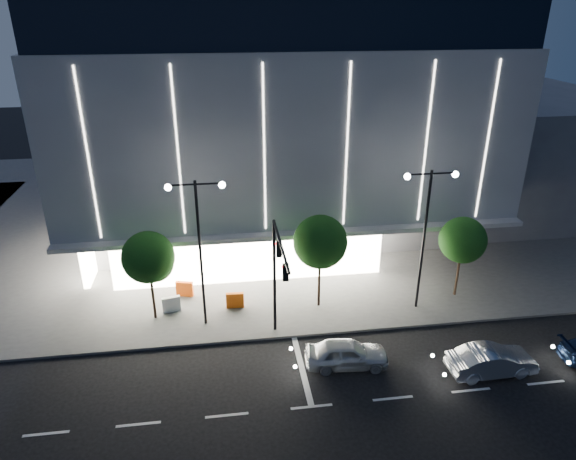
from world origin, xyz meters
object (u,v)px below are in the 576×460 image
(barrier_a, at_px, (185,289))
(barrier_c, at_px, (235,300))
(traffic_mast, at_px, (277,267))
(tree_left, at_px, (149,260))
(car_second, at_px, (492,361))
(tree_mid, at_px, (321,245))
(tree_right, at_px, (463,242))
(barrier_b, at_px, (171,304))
(street_lamp_west, at_px, (199,234))
(street_lamp_east, at_px, (426,221))
(car_lead, at_px, (347,354))

(barrier_a, bearing_deg, barrier_c, -15.94)
(traffic_mast, relative_size, tree_left, 1.24)
(car_second, bearing_deg, barrier_c, 56.57)
(tree_mid, relative_size, tree_right, 1.12)
(tree_left, height_order, tree_mid, tree_mid)
(barrier_b, distance_m, barrier_c, 3.88)
(car_second, bearing_deg, street_lamp_west, 64.49)
(street_lamp_west, height_order, car_second, street_lamp_west)
(street_lamp_east, relative_size, tree_mid, 1.46)
(tree_left, height_order, tree_right, tree_left)
(barrier_b, bearing_deg, car_second, -37.23)
(tree_mid, height_order, barrier_c, tree_mid)
(tree_left, relative_size, car_second, 1.26)
(car_second, bearing_deg, street_lamp_east, 11.88)
(tree_right, height_order, barrier_b, tree_right)
(street_lamp_west, bearing_deg, barrier_b, 143.25)
(car_second, distance_m, barrier_a, 18.61)
(street_lamp_west, height_order, street_lamp_east, same)
(barrier_a, bearing_deg, tree_right, 6.85)
(street_lamp_west, bearing_deg, car_lead, -32.85)
(barrier_b, bearing_deg, barrier_c, -13.01)
(traffic_mast, relative_size, car_lead, 1.63)
(tree_mid, distance_m, barrier_c, 6.40)
(tree_left, xyz_separation_m, barrier_a, (1.63, 2.28, -3.38))
(barrier_b, xyz_separation_m, barrier_c, (3.88, -0.08, 0.00))
(street_lamp_west, xyz_separation_m, tree_right, (16.03, 1.02, -2.07))
(tree_mid, distance_m, barrier_b, 9.82)
(barrier_c, bearing_deg, tree_right, 1.01)
(street_lamp_east, xyz_separation_m, tree_left, (-15.97, 1.02, -1.92))
(street_lamp_east, bearing_deg, tree_right, 18.63)
(tree_mid, bearing_deg, tree_right, -0.00)
(traffic_mast, xyz_separation_m, car_lead, (3.35, -2.08, -4.29))
(car_lead, bearing_deg, tree_left, 65.63)
(tree_right, relative_size, car_second, 1.21)
(car_second, bearing_deg, car_lead, 75.41)
(barrier_a, bearing_deg, tree_mid, -0.91)
(tree_left, relative_size, barrier_c, 5.20)
(tree_mid, bearing_deg, car_second, -44.48)
(street_lamp_west, xyz_separation_m, barrier_b, (-2.06, 1.54, -5.31))
(car_lead, bearing_deg, street_lamp_west, 61.97)
(barrier_a, bearing_deg, barrier_b, -97.98)
(tree_mid, bearing_deg, tree_left, -180.00)
(street_lamp_west, bearing_deg, tree_mid, 8.26)
(street_lamp_east, relative_size, car_second, 1.98)
(tree_mid, xyz_separation_m, barrier_a, (-8.37, 2.28, -3.68))
(tree_mid, distance_m, tree_right, 9.01)
(street_lamp_west, relative_size, tree_mid, 1.46)
(tree_mid, relative_size, car_lead, 1.42)
(car_lead, relative_size, car_second, 0.96)
(traffic_mast, distance_m, tree_right, 12.63)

